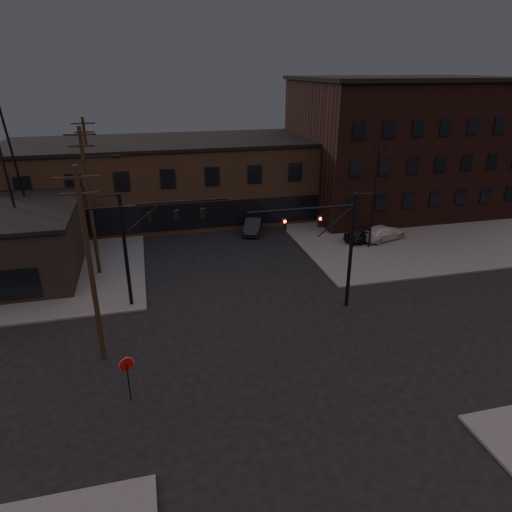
{
  "coord_description": "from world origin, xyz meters",
  "views": [
    {
      "loc": [
        -6.32,
        -21.16,
        15.33
      ],
      "look_at": [
        0.52,
        6.48,
        3.5
      ],
      "focal_mm": 32.0,
      "sensor_mm": 36.0,
      "label": 1
    }
  ],
  "objects_px": {
    "traffic_signal_near": "(336,240)",
    "parked_car_lot_a": "(365,234)",
    "stop_sign": "(127,369)",
    "parked_car_lot_b": "(383,233)",
    "car_crossing": "(253,225)",
    "traffic_signal_far": "(144,236)"
  },
  "relations": [
    {
      "from": "stop_sign",
      "to": "car_crossing",
      "type": "height_order",
      "value": "stop_sign"
    },
    {
      "from": "traffic_signal_near",
      "to": "traffic_signal_far",
      "type": "bearing_deg",
      "value": 163.83
    },
    {
      "from": "traffic_signal_far",
      "to": "stop_sign",
      "type": "bearing_deg",
      "value": -97.32
    },
    {
      "from": "parked_car_lot_b",
      "to": "car_crossing",
      "type": "height_order",
      "value": "parked_car_lot_b"
    },
    {
      "from": "traffic_signal_near",
      "to": "parked_car_lot_b",
      "type": "relative_size",
      "value": 1.7
    },
    {
      "from": "parked_car_lot_a",
      "to": "parked_car_lot_b",
      "type": "height_order",
      "value": "parked_car_lot_a"
    },
    {
      "from": "car_crossing",
      "to": "parked_car_lot_b",
      "type": "bearing_deg",
      "value": -4.11
    },
    {
      "from": "stop_sign",
      "to": "parked_car_lot_b",
      "type": "xyz_separation_m",
      "value": [
        23.12,
        17.38,
        -1.01
      ]
    },
    {
      "from": "traffic_signal_near",
      "to": "stop_sign",
      "type": "distance_m",
      "value": 15.17
    },
    {
      "from": "parked_car_lot_a",
      "to": "stop_sign",
      "type": "bearing_deg",
      "value": 112.66
    },
    {
      "from": "parked_car_lot_a",
      "to": "parked_car_lot_b",
      "type": "distance_m",
      "value": 1.85
    },
    {
      "from": "stop_sign",
      "to": "parked_car_lot_b",
      "type": "distance_m",
      "value": 28.94
    },
    {
      "from": "traffic_signal_near",
      "to": "parked_car_lot_a",
      "type": "distance_m",
      "value": 14.16
    },
    {
      "from": "traffic_signal_near",
      "to": "stop_sign",
      "type": "relative_size",
      "value": 3.23
    },
    {
      "from": "traffic_signal_near",
      "to": "parked_car_lot_a",
      "type": "bearing_deg",
      "value": 54.25
    },
    {
      "from": "parked_car_lot_b",
      "to": "car_crossing",
      "type": "relative_size",
      "value": 1.05
    },
    {
      "from": "traffic_signal_near",
      "to": "parked_car_lot_b",
      "type": "xyz_separation_m",
      "value": [
        9.77,
        10.89,
        -4.1
      ]
    },
    {
      "from": "parked_car_lot_b",
      "to": "parked_car_lot_a",
      "type": "bearing_deg",
      "value": 69.15
    },
    {
      "from": "parked_car_lot_a",
      "to": "car_crossing",
      "type": "height_order",
      "value": "parked_car_lot_a"
    },
    {
      "from": "parked_car_lot_a",
      "to": "traffic_signal_near",
      "type": "bearing_deg",
      "value": 127.49
    },
    {
      "from": "stop_sign",
      "to": "parked_car_lot_a",
      "type": "bearing_deg",
      "value": 39.42
    },
    {
      "from": "traffic_signal_far",
      "to": "car_crossing",
      "type": "bearing_deg",
      "value": 50.56
    }
  ]
}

